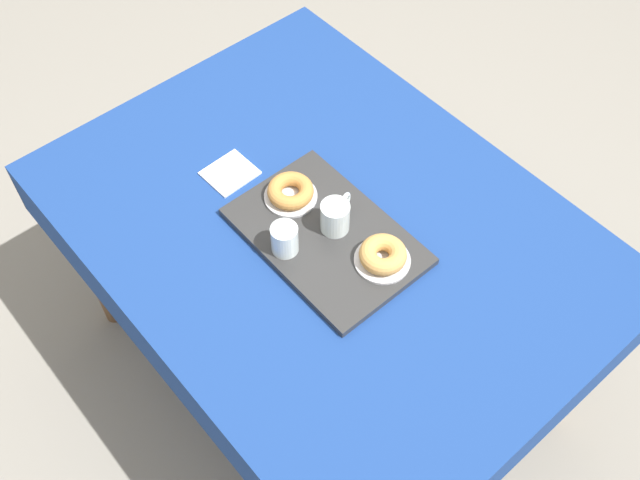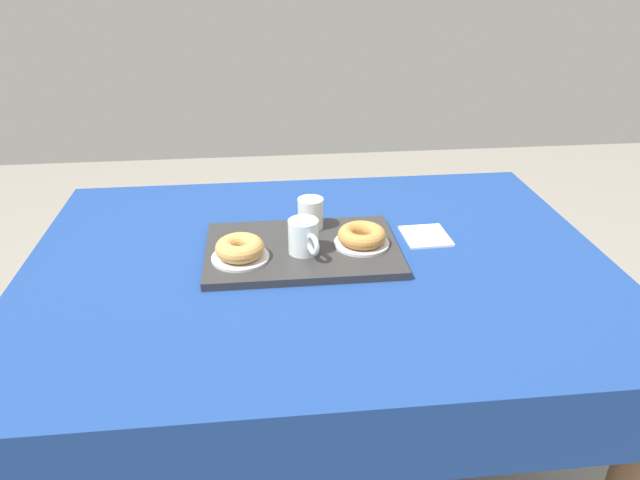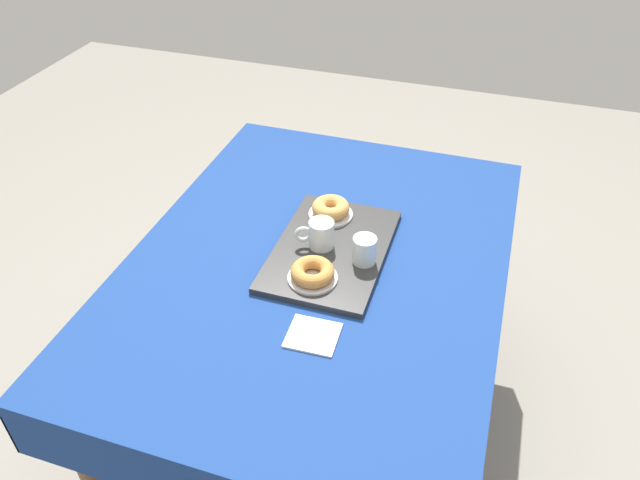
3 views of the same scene
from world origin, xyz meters
name	(u,v)px [view 3 (image 3 of 3)]	position (x,y,z in m)	size (l,w,h in m)	color
ground_plane	(318,420)	(0.00, 0.00, 0.00)	(6.00, 6.00, 0.00)	gray
dining_table	(318,281)	(0.00, 0.00, 0.67)	(1.40, 1.04, 0.76)	navy
serving_tray	(331,250)	(-0.04, 0.03, 0.77)	(0.47, 0.31, 0.02)	#2D2D2D
tea_mug_left	(319,235)	(-0.03, -0.01, 0.82)	(0.07, 0.11, 0.08)	silver
water_glass_near	(364,251)	(-0.01, 0.13, 0.81)	(0.07, 0.07, 0.08)	silver
donut_plate_left	(331,214)	(-0.19, -0.02, 0.78)	(0.14, 0.14, 0.01)	silver
sugar_donut_left	(331,208)	(-0.19, -0.02, 0.81)	(0.11, 0.11, 0.04)	tan
donut_plate_right	(313,278)	(0.11, 0.02, 0.78)	(0.14, 0.14, 0.01)	silver
sugar_donut_right	(313,272)	(0.11, 0.02, 0.81)	(0.12, 0.12, 0.04)	#BC7F3D
paper_napkin	(313,335)	(0.29, 0.08, 0.76)	(0.11, 0.12, 0.01)	white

